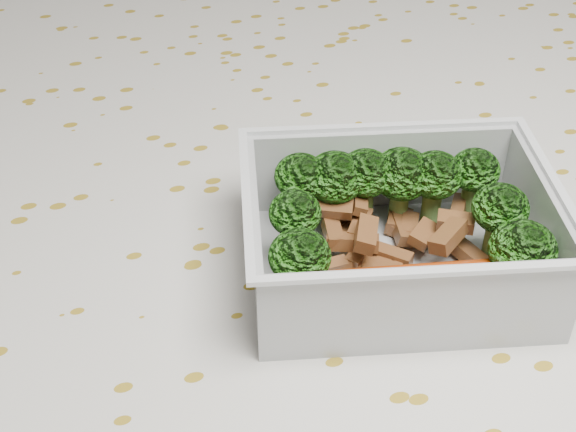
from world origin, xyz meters
name	(u,v)px	position (x,y,z in m)	size (l,w,h in m)	color
dining_table	(288,347)	(0.00, 0.00, 0.67)	(1.40, 0.90, 0.75)	brown
tablecloth	(288,290)	(0.00, 0.00, 0.72)	(1.46, 0.96, 0.19)	silver
lunch_container	(397,245)	(0.05, -0.04, 0.78)	(0.19, 0.16, 0.06)	silver
broccoli_florets	(396,200)	(0.05, -0.03, 0.79)	(0.14, 0.12, 0.05)	#608C3F
meat_pile	(386,237)	(0.05, -0.03, 0.77)	(0.11, 0.07, 0.03)	brown
sausage	(417,287)	(0.04, -0.08, 0.78)	(0.13, 0.05, 0.02)	#B5390C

